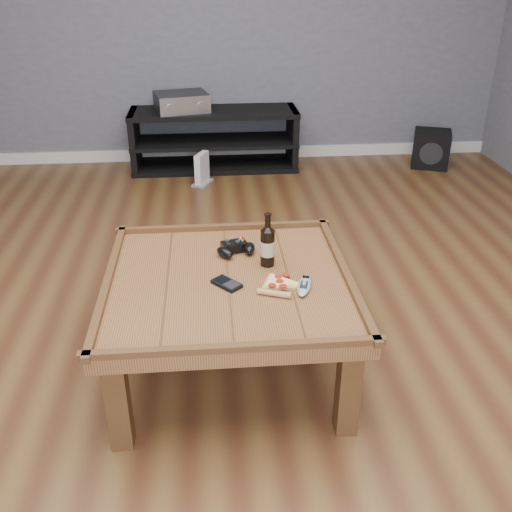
{
  "coord_description": "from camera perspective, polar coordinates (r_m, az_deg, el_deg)",
  "views": [
    {
      "loc": [
        -0.06,
        -2.03,
        1.61
      ],
      "look_at": [
        0.12,
        0.06,
        0.52
      ],
      "focal_mm": 40.0,
      "sensor_mm": 36.0,
      "label": 1
    }
  ],
  "objects": [
    {
      "name": "media_console",
      "position": [
        4.97,
        -4.17,
        11.51
      ],
      "size": [
        1.4,
        0.45,
        0.5
      ],
      "color": "black",
      "rests_on": "ground"
    },
    {
      "name": "game_console",
      "position": [
        4.62,
        -5.42,
        8.54
      ],
      "size": [
        0.19,
        0.23,
        0.25
      ],
      "rotation": [
        0.0,
        0.0,
        -0.42
      ],
      "color": "gray",
      "rests_on": "ground"
    },
    {
      "name": "subwoofer",
      "position": [
        5.26,
        17.1,
        10.22
      ],
      "size": [
        0.39,
        0.39,
        0.3
      ],
      "rotation": [
        0.0,
        0.0,
        -0.35
      ],
      "color": "black",
      "rests_on": "ground"
    },
    {
      "name": "pizza_slice",
      "position": [
        2.28,
        2.31,
        -2.88
      ],
      "size": [
        0.22,
        0.28,
        0.02
      ],
      "rotation": [
        0.0,
        0.0,
        -0.36
      ],
      "color": "tan",
      "rests_on": "coffee_table"
    },
    {
      "name": "game_controller",
      "position": [
        2.53,
        -2.02,
        0.77
      ],
      "size": [
        0.19,
        0.15,
        0.05
      ],
      "rotation": [
        0.0,
        0.0,
        0.28
      ],
      "color": "black",
      "rests_on": "coffee_table"
    },
    {
      "name": "ground",
      "position": [
        2.59,
        -2.57,
        -10.97
      ],
      "size": [
        6.0,
        6.0,
        0.0
      ],
      "primitive_type": "plane",
      "color": "#462614",
      "rests_on": "ground"
    },
    {
      "name": "remote_control",
      "position": [
        2.27,
        4.85,
        -2.92
      ],
      "size": [
        0.1,
        0.18,
        0.03
      ],
      "rotation": [
        0.0,
        0.0,
        -0.29
      ],
      "color": "#90949C",
      "rests_on": "coffee_table"
    },
    {
      "name": "smartphone",
      "position": [
        2.29,
        -2.95,
        -2.77
      ],
      "size": [
        0.13,
        0.14,
        0.02
      ],
      "rotation": [
        0.0,
        0.0,
        0.72
      ],
      "color": "black",
      "rests_on": "coffee_table"
    },
    {
      "name": "coffee_table",
      "position": [
        2.37,
        -2.76,
        -3.55
      ],
      "size": [
        1.03,
        1.03,
        0.48
      ],
      "color": "#533117",
      "rests_on": "ground"
    },
    {
      "name": "baseboard",
      "position": [
        5.26,
        -4.16,
        10.18
      ],
      "size": [
        5.0,
        0.02,
        0.1
      ],
      "primitive_type": "cube",
      "color": "silver",
      "rests_on": "ground"
    },
    {
      "name": "av_receiver",
      "position": [
        4.89,
        -7.45,
        15.04
      ],
      "size": [
        0.48,
        0.43,
        0.14
      ],
      "rotation": [
        0.0,
        0.0,
        0.23
      ],
      "color": "black",
      "rests_on": "media_console"
    },
    {
      "name": "beer_bottle",
      "position": [
        2.4,
        1.16,
        1.14
      ],
      "size": [
        0.06,
        0.06,
        0.24
      ],
      "color": "black",
      "rests_on": "coffee_table"
    }
  ]
}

